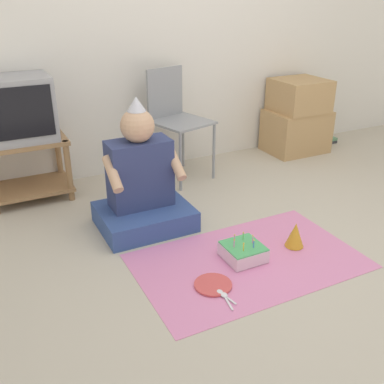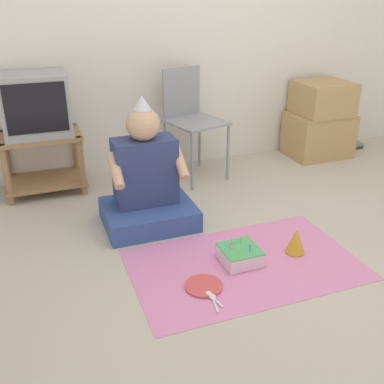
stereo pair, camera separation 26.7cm
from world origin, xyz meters
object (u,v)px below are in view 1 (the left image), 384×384
(cardboard_box_stack, at_px, (297,117))
(person_seated, at_px, (142,187))
(tv, at_px, (18,109))
(birthday_cake, at_px, (243,252))
(folding_chair, at_px, (175,115))
(paper_plate, at_px, (213,285))
(party_hat_blue, at_px, (295,235))
(book_pile, at_px, (327,140))

(cardboard_box_stack, height_order, person_seated, person_seated)
(tv, relative_size, birthday_cake, 2.14)
(tv, distance_m, folding_chair, 1.18)
(folding_chair, relative_size, paper_plate, 4.31)
(folding_chair, xyz_separation_m, birthday_cake, (-0.19, -1.36, -0.47))
(tv, distance_m, birthday_cake, 1.86)
(tv, relative_size, party_hat_blue, 3.01)
(folding_chair, height_order, birthday_cake, folding_chair)
(tv, relative_size, folding_chair, 0.54)
(book_pile, bearing_deg, cardboard_box_stack, -174.70)
(tv, bearing_deg, birthday_cake, -55.91)
(cardboard_box_stack, distance_m, person_seated, 2.00)
(party_hat_blue, bearing_deg, tv, 132.24)
(tv, height_order, birthday_cake, tv)
(tv, xyz_separation_m, book_pile, (2.92, -0.00, -0.66))
(folding_chair, distance_m, cardboard_box_stack, 1.31)
(book_pile, bearing_deg, birthday_cake, -143.42)
(cardboard_box_stack, bearing_deg, birthday_cake, -136.73)
(person_seated, height_order, party_hat_blue, person_seated)
(book_pile, relative_size, birthday_cake, 0.84)
(birthday_cake, height_order, paper_plate, birthday_cake)
(cardboard_box_stack, height_order, book_pile, cardboard_box_stack)
(tv, distance_m, cardboard_box_stack, 2.49)
(tv, relative_size, person_seated, 0.55)
(birthday_cake, bearing_deg, person_seated, 119.22)
(folding_chair, bearing_deg, birthday_cake, -98.11)
(cardboard_box_stack, relative_size, party_hat_blue, 4.39)
(folding_chair, bearing_deg, book_pile, 2.61)
(tv, distance_m, paper_plate, 1.87)
(folding_chair, distance_m, person_seated, 0.93)
(person_seated, bearing_deg, book_pile, 18.66)
(tv, bearing_deg, folding_chair, -3.94)
(party_hat_blue, distance_m, paper_plate, 0.66)
(folding_chair, bearing_deg, tv, 176.06)
(book_pile, bearing_deg, tv, 179.98)
(cardboard_box_stack, height_order, paper_plate, cardboard_box_stack)
(person_seated, xyz_separation_m, paper_plate, (0.08, -0.82, -0.26))
(cardboard_box_stack, relative_size, paper_plate, 3.37)
(cardboard_box_stack, xyz_separation_m, paper_plate, (-1.77, -1.55, -0.32))
(person_seated, relative_size, party_hat_blue, 5.50)
(cardboard_box_stack, distance_m, party_hat_blue, 1.84)
(person_seated, xyz_separation_m, birthday_cake, (0.37, -0.66, -0.23))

